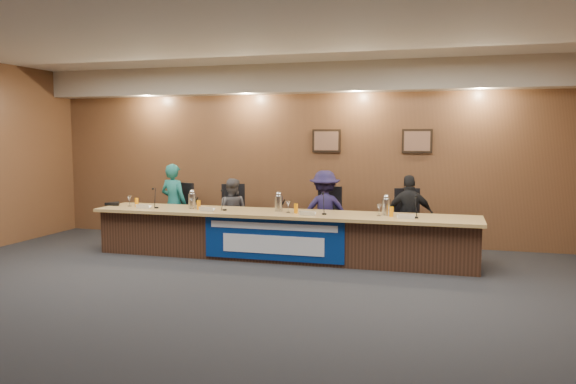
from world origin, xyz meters
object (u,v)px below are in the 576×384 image
Objects in this scene: panelist_d at (409,216)px; office_chair_d at (410,226)px; office_chair_c at (326,222)px; carafe_right at (386,207)px; dais_body at (281,237)px; panelist_a at (174,203)px; office_chair_a at (177,216)px; office_chair_b at (234,218)px; carafe_mid at (279,204)px; carafe_left at (192,201)px; banner at (273,239)px; panelist_b at (232,212)px; panelist_c at (325,211)px; speakerphone at (114,204)px.

panelist_d reaches higher than office_chair_d.
carafe_right is (1.09, -0.79, 0.39)m from office_chair_c.
dais_body is 4.55× the size of panelist_d.
office_chair_d is at bearing -168.49° from panelist_a.
office_chair_a and office_chair_c have the same top height.
office_chair_b is at bearing 143.27° from dais_body.
panelist_d is 2.75× the size of office_chair_d.
office_chair_c is 1.94× the size of carafe_mid.
carafe_left is (0.73, -0.75, 0.15)m from panelist_a.
banner is at bearing 162.99° from panelist_a.
panelist_b reaches higher than carafe_mid.
carafe_right is at bearing -179.89° from panelist_a.
panelist_c reaches higher than office_chair_a.
carafe_right is (1.68, 0.03, -0.00)m from carafe_mid.
panelist_c is at bearing -169.85° from panelist_a.
office_chair_a is at bearing -9.40° from panelist_b.
speakerphone is (-2.99, -0.01, 0.43)m from dais_body.
carafe_mid is (-1.98, -0.82, 0.39)m from office_chair_d.
panelist_b is 0.89m from carafe_left.
panelist_b is 0.16m from office_chair_b.
office_chair_c is at bearing -108.29° from panelist_c.
dais_body is 24.21× the size of carafe_mid.
speakerphone is at bearing 17.57° from panelist_b.
panelist_c reaches higher than panelist_d.
office_chair_a is 1.00× the size of office_chair_b.
carafe_mid is (-0.59, -0.72, 0.19)m from panelist_c.
dais_body is at bearing 90.00° from banner.
panelist_d is at bearing 20.72° from dais_body.
panelist_c is at bearing 20.08° from carafe_left.
panelist_b is 2.50× the size of office_chair_c.
carafe_right is at bearing 53.95° from panelist_d.
office_chair_a is 1.97× the size of carafe_left.
panelist_d reaches higher than office_chair_c.
office_chair_c is at bearing 54.41° from carafe_mid.
panelist_c is 1.04× the size of panelist_d.
carafe_mid is at bearing 172.09° from panelist_a.
carafe_right reaches higher than office_chair_d.
carafe_left reaches higher than office_chair_c.
dais_body is at bearing -173.88° from office_chair_d.
panelist_a is at bearing 164.23° from office_chair_d.
panelist_d is 3.55m from carafe_left.
office_chair_a is 1.17m from speakerphone.
panelist_d is at bearing 2.11° from office_chair_c.
panelist_a reaches higher than speakerphone.
carafe_mid reaches higher than office_chair_d.
office_chair_c is at bearing 162.87° from office_chair_d.
office_chair_c is (0.55, 0.84, 0.13)m from dais_body.
panelist_a is 3.00× the size of office_chair_c.
panelist_b is at bearing 21.89° from speakerphone.
panelist_b is 2.50× the size of office_chair_b.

